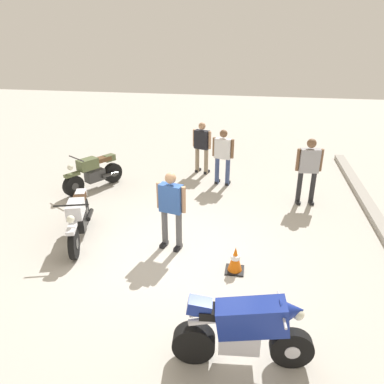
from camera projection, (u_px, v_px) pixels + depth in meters
The scene contains 9 objects.
ground_plane at pixel (173, 253), 7.80m from camera, with size 40.00×40.00×0.00m, color #B7B2A8.
motorcycle_blue_sportbike at pixel (244, 329), 5.04m from camera, with size 0.70×1.96×1.14m.
motorcycle_olive_vintage at pixel (94, 173), 10.74m from camera, with size 1.74×1.17×1.07m.
motorcycle_silver_cruiser at pixel (79, 218), 8.12m from camera, with size 2.04×0.83×1.09m.
person_in_blue_shirt at pixel (171, 206), 7.65m from camera, with size 0.40×0.66×1.70m.
person_in_black_shirt at pixel (202, 145), 11.74m from camera, with size 0.44×0.63×1.66m.
person_in_white_shirt at pixel (223, 154), 10.84m from camera, with size 0.39×0.65×1.68m.
person_in_gray_shirt at pixel (309, 167), 9.64m from camera, with size 0.35×0.68×1.78m.
traffic_cone at pixel (235, 260), 7.13m from camera, with size 0.36×0.36×0.53m.
Camera 1 is at (6.45, 1.48, 4.34)m, focal length 34.75 mm.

